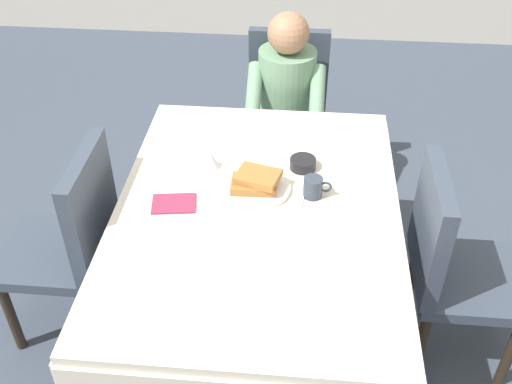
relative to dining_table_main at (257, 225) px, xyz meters
The scene contains 15 objects.
ground_plane 0.65m from the dining_table_main, ahead, with size 14.00×14.00×0.00m, color #3D4756.
dining_table_main is the anchor object (origin of this frame).
chair_diner 1.18m from the dining_table_main, 86.95° to the left, with size 0.44×0.45×0.93m.
diner_person 1.02m from the dining_table_main, 86.48° to the left, with size 0.40×0.43×1.12m.
chair_left_side 0.78m from the dining_table_main, behind, with size 0.45×0.44×0.93m.
chair_right_side 0.78m from the dining_table_main, ahead, with size 0.45×0.44×0.93m.
plate_breakfast 0.15m from the dining_table_main, 97.48° to the left, with size 0.28×0.28×0.02m, color white.
breakfast_stack 0.18m from the dining_table_main, 97.72° to the left, with size 0.20×0.17×0.06m.
cup_coffee 0.27m from the dining_table_main, 23.92° to the left, with size 0.11×0.08×0.08m.
bowl_butter 0.35m from the dining_table_main, 59.15° to the left, with size 0.11×0.11×0.04m, color black.
syrup_pitcher 0.36m from the dining_table_main, 130.71° to the left, with size 0.08×0.08×0.07m.
fork_left_of_plate 0.24m from the dining_table_main, 155.05° to the left, with size 0.18×0.01×0.01m, color silver.
knife_right_of_plate 0.22m from the dining_table_main, 28.63° to the left, with size 0.20×0.01×0.01m, color silver.
spoon_near_edge 0.25m from the dining_table_main, 97.41° to the right, with size 0.15×0.01×0.01m, color silver.
napkin_folded 0.34m from the dining_table_main, behind, with size 0.17×0.12×0.01m, color #8C2D4C.
Camera 1 is at (0.16, -1.79, 2.22)m, focal length 42.17 mm.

